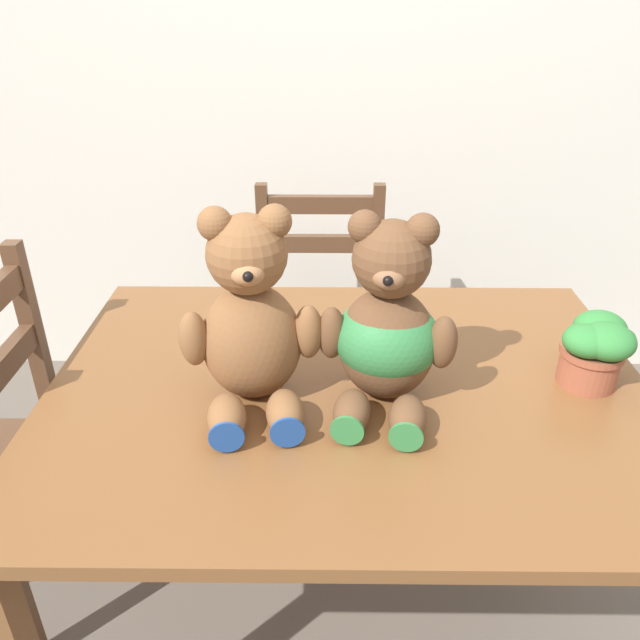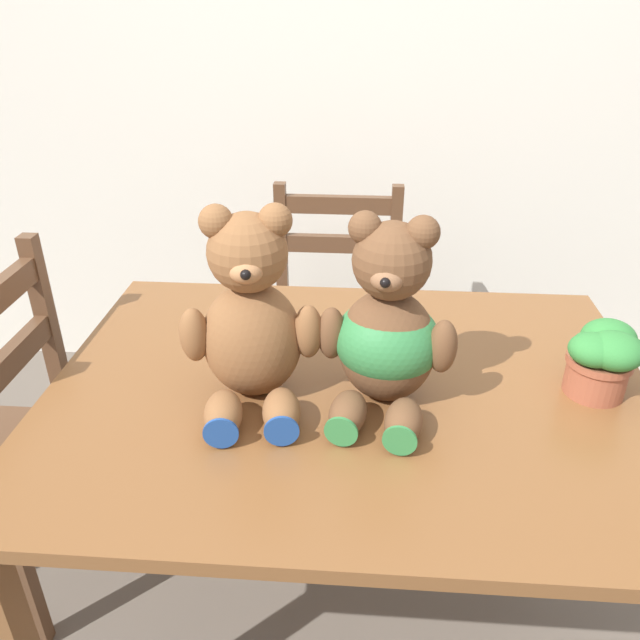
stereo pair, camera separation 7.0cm
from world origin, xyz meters
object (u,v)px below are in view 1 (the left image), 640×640
object	(u,v)px
potted_plant	(596,346)
teddy_bear_left	(251,323)
wooden_chair_behind	(320,326)
teddy_bear_right	(387,330)

from	to	relation	value
potted_plant	teddy_bear_left	bearing A→B (deg)	-175.32
teddy_bear_left	potted_plant	size ratio (longest dim) A/B	2.50
teddy_bear_left	potted_plant	distance (m)	0.73
wooden_chair_behind	teddy_bear_left	world-z (taller)	teddy_bear_left
teddy_bear_right	teddy_bear_left	bearing A→B (deg)	10.41
teddy_bear_right	potted_plant	world-z (taller)	teddy_bear_right
teddy_bear_left	wooden_chair_behind	bearing A→B (deg)	-106.16
teddy_bear_left	potted_plant	bearing A→B (deg)	177.17
teddy_bear_left	teddy_bear_right	xyz separation A→B (m)	(0.27, 0.00, -0.02)
teddy_bear_left	teddy_bear_right	size ratio (longest dim) A/B	1.03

